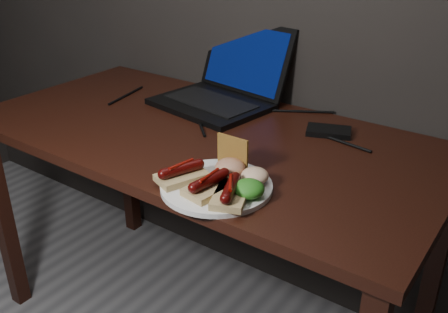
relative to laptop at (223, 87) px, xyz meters
name	(u,v)px	position (x,y,z in m)	size (l,w,h in m)	color
desk	(202,158)	(0.09, -0.24, -0.14)	(1.40, 0.70, 0.75)	black
laptop	(223,87)	(0.00, 0.00, 0.00)	(0.40, 0.40, 0.25)	black
hard_drive	(329,131)	(0.40, -0.04, -0.04)	(0.12, 0.08, 0.02)	black
desk_cables	(232,115)	(0.10, -0.09, -0.05)	(0.88, 0.39, 0.01)	black
plate	(216,186)	(0.33, -0.49, -0.05)	(0.26, 0.26, 0.01)	white
bread_sausage_left	(182,173)	(0.25, -0.52, -0.02)	(0.11, 0.13, 0.04)	#D4BD7C
bread_sausage_center	(209,185)	(0.34, -0.52, -0.02)	(0.09, 0.12, 0.04)	#D4BD7C
bread_sausage_right	(231,192)	(0.39, -0.52, -0.02)	(0.11, 0.13, 0.04)	#D4BD7C
crispbread	(233,153)	(0.31, -0.40, 0.00)	(0.09, 0.01, 0.09)	#B07930
salad_greens	(249,189)	(0.42, -0.49, -0.02)	(0.07, 0.07, 0.04)	#216213
salsa_mound	(230,167)	(0.33, -0.43, -0.02)	(0.07, 0.07, 0.04)	#9F1B0F
coleslaw_mound	(255,176)	(0.40, -0.43, -0.02)	(0.06, 0.06, 0.04)	beige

